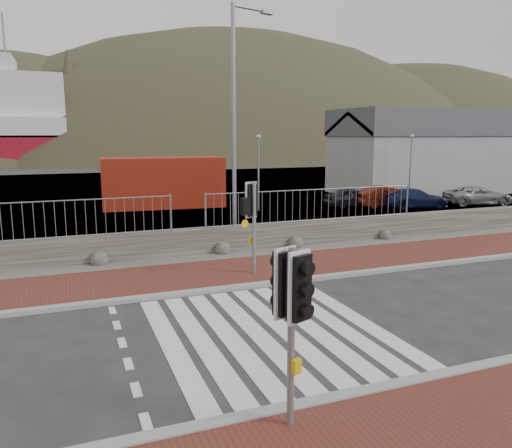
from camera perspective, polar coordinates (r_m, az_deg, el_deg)
name	(u,v)px	position (r m, az deg, el deg)	size (l,w,h in m)	color
ground	(270,331)	(10.83, 1.58, -12.12)	(220.00, 220.00, 0.00)	#28282B
sidewalk_far	(211,274)	(14.85, -5.19, -5.77)	(40.00, 3.00, 0.08)	maroon
kerb_near	(344,397)	(8.40, 9.98, -18.90)	(40.00, 0.25, 0.12)	gray
kerb_far	(226,289)	(13.47, -3.40, -7.38)	(40.00, 0.25, 0.12)	gray
zebra_crossing	(270,331)	(10.83, 1.58, -12.09)	(4.62, 5.60, 0.01)	silver
gravel_strip	(194,259)	(16.72, -7.09, -4.02)	(40.00, 1.50, 0.06)	#59544C
stone_wall	(188,242)	(17.38, -7.77, -2.07)	(40.00, 0.60, 0.90)	#443F38
railing	(188,203)	(17.00, -7.77, 2.35)	(18.07, 0.07, 1.22)	gray
quay	(121,192)	(37.56, -15.16, 3.56)	(120.00, 40.00, 0.50)	#4C4C4F
water	(92,165)	(72.36, -18.21, 6.44)	(220.00, 50.00, 0.05)	#3F4C54
harbor_building	(421,151)	(37.70, 18.32, 7.89)	(12.20, 6.20, 5.80)	#9E9E99
hills_backdrop	(128,275)	(101.42, -14.47, -5.67)	(254.00, 90.00, 100.00)	#2E311D
traffic_signal_near	(292,301)	(6.83, 4.09, -8.73)	(0.43, 0.34, 2.64)	gray
traffic_signal_far	(253,208)	(14.40, -0.33, 1.83)	(0.69, 0.41, 2.79)	gray
streetlight	(237,114)	(18.40, -2.18, 12.48)	(1.79, 0.68, 8.62)	gray
shipping_container	(163,182)	(29.26, -10.59, 4.73)	(6.78, 2.83, 2.83)	maroon
car_a	(352,197)	(29.29, 10.93, 3.03)	(1.30, 3.23, 1.10)	black
car_b	(388,196)	(29.61, 14.81, 3.06)	(1.28, 3.68, 1.21)	#4F150B
car_c	(415,198)	(29.73, 17.68, 2.83)	(1.53, 3.77, 1.09)	#131A3B
car_d	(478,196)	(32.38, 24.07, 2.99)	(1.80, 3.91, 1.09)	gray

